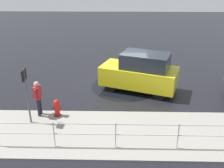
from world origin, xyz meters
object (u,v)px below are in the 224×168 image
Objects in this scene: sign_post at (26,89)px; fire_hydrant at (57,108)px; moving_hatchback at (140,72)px; pedestrian at (38,96)px.

fire_hydrant is at bearing -150.11° from sign_post.
fire_hydrant is 0.33× the size of sign_post.
sign_post is (4.77, 3.30, 0.55)m from moving_hatchback.
pedestrian is (4.55, 2.71, -0.07)m from moving_hatchback.
moving_hatchback is 5.29m from pedestrian.
moving_hatchback is at bearing -144.12° from fire_hydrant.
moving_hatchback is 4.71m from fire_hydrant.
moving_hatchback is 5.82m from sign_post.
moving_hatchback reaches higher than fire_hydrant.
sign_post is at bearing 29.89° from fire_hydrant.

